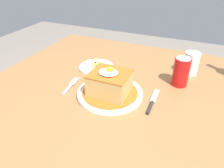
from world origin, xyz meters
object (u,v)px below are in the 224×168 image
at_px(fork, 69,87).
at_px(side_plate_fries, 97,67).
at_px(drinking_glass, 191,65).
at_px(soda_can, 181,72).
at_px(knife, 151,104).
at_px(main_plate, 110,93).

distance_m(fork, side_plate_fries, 0.22).
relative_size(fork, drinking_glass, 1.35).
bearing_deg(side_plate_fries, fork, -94.97).
xyz_separation_m(soda_can, drinking_glass, (0.03, 0.12, -0.02)).
relative_size(knife, drinking_glass, 1.57).
xyz_separation_m(main_plate, side_plate_fries, (-0.16, 0.19, -0.00)).
xyz_separation_m(main_plate, fork, (-0.18, -0.02, -0.00)).
distance_m(knife, drinking_glass, 0.33).
height_order(fork, knife, same).
bearing_deg(drinking_glass, knife, -107.74).
bearing_deg(soda_can, drinking_glass, 76.41).
bearing_deg(fork, drinking_glass, 36.94).
bearing_deg(fork, knife, 3.49).
relative_size(fork, side_plate_fries, 0.83).
bearing_deg(soda_can, fork, -152.90).
relative_size(main_plate, side_plate_fries, 1.54).
height_order(main_plate, soda_can, soda_can).
bearing_deg(drinking_glass, soda_can, -103.59).
relative_size(main_plate, knife, 1.58).
relative_size(knife, side_plate_fries, 0.97).
xyz_separation_m(fork, side_plate_fries, (0.02, 0.21, -0.00)).
relative_size(fork, soda_can, 1.14).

